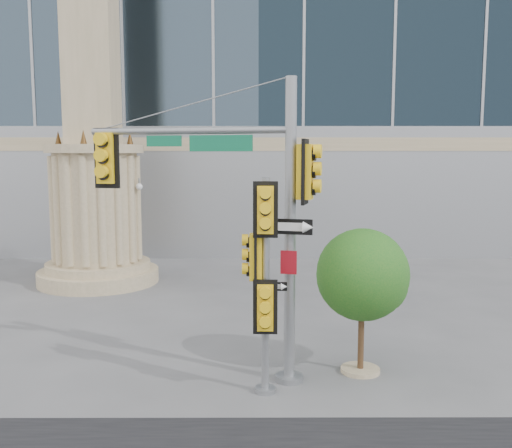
{
  "coord_description": "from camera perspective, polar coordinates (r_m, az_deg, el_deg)",
  "views": [
    {
      "loc": [
        -0.19,
        -11.87,
        4.79
      ],
      "look_at": [
        -0.15,
        2.0,
        3.07
      ],
      "focal_mm": 40.0,
      "sensor_mm": 36.0,
      "label": 1
    }
  ],
  "objects": [
    {
      "name": "secondary_signal_pole",
      "position": [
        11.13,
        0.71,
        -4.56
      ],
      "size": [
        0.74,
        0.57,
        4.33
      ],
      "rotation": [
        0.0,
        0.0,
        -0.03
      ],
      "color": "slate",
      "rests_on": "ground"
    },
    {
      "name": "main_signal_pole",
      "position": [
        11.9,
        -1.94,
        2.85
      ],
      "size": [
        4.8,
        1.61,
        6.31
      ],
      "rotation": [
        0.0,
        0.0,
        -0.25
      ],
      "color": "slate",
      "rests_on": "ground"
    },
    {
      "name": "monument",
      "position": [
        21.68,
        -15.91,
        8.73
      ],
      "size": [
        4.4,
        4.4,
        16.6
      ],
      "color": "tan",
      "rests_on": "ground"
    },
    {
      "name": "ground",
      "position": [
        12.8,
        0.73,
        -14.89
      ],
      "size": [
        120.0,
        120.0,
        0.0
      ],
      "primitive_type": "plane",
      "color": "#545456",
      "rests_on": "ground"
    },
    {
      "name": "street_tree",
      "position": [
        12.59,
        10.75,
        -5.37
      ],
      "size": [
        2.05,
        2.0,
        3.19
      ],
      "color": "tan",
      "rests_on": "ground"
    }
  ]
}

